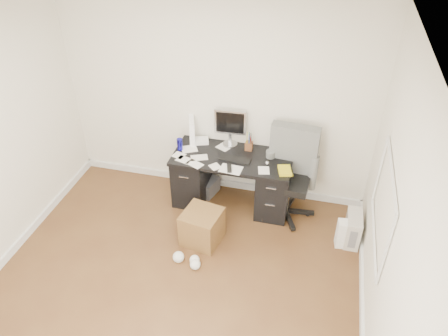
% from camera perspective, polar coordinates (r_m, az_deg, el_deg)
% --- Properties ---
extents(ground, '(4.00, 4.00, 0.00)m').
position_cam_1_polar(ground, '(4.88, -7.14, -16.04)').
color(ground, '#4D2E18').
rests_on(ground, ground).
extents(room_shell, '(4.02, 4.02, 2.71)m').
position_cam_1_polar(room_shell, '(3.76, -8.34, 0.22)').
color(room_shell, silver).
rests_on(room_shell, ground).
extents(desk, '(1.50, 0.70, 0.75)m').
position_cam_1_polar(desk, '(5.68, 1.09, -1.41)').
color(desk, black).
rests_on(desk, ground).
extents(loose_papers, '(1.10, 0.60, 0.00)m').
position_cam_1_polar(loose_papers, '(5.47, -1.04, 1.53)').
color(loose_papers, silver).
rests_on(loose_papers, desk).
extents(lcd_monitor, '(0.42, 0.25, 0.51)m').
position_cam_1_polar(lcd_monitor, '(5.57, 0.82, 5.29)').
color(lcd_monitor, '#ACACB1').
rests_on(lcd_monitor, desk).
extents(keyboard, '(0.40, 0.16, 0.02)m').
position_cam_1_polar(keyboard, '(5.40, 1.44, 1.13)').
color(keyboard, black).
rests_on(keyboard, desk).
extents(computer_mouse, '(0.06, 0.06, 0.05)m').
position_cam_1_polar(computer_mouse, '(5.33, 5.65, 0.66)').
color(computer_mouse, '#ACACB1').
rests_on(computer_mouse, desk).
extents(travel_mug, '(0.09, 0.09, 0.16)m').
position_cam_1_polar(travel_mug, '(5.59, -5.80, 3.09)').
color(travel_mug, '#18169C').
rests_on(travel_mug, desk).
extents(white_binder, '(0.22, 0.31, 0.33)m').
position_cam_1_polar(white_binder, '(5.71, -4.22, 4.93)').
color(white_binder, white).
rests_on(white_binder, desk).
extents(magazine_file, '(0.14, 0.22, 0.24)m').
position_cam_1_polar(magazine_file, '(5.53, 6.88, 3.12)').
color(magazine_file, '#9E784C').
rests_on(magazine_file, desk).
extents(pen_cup, '(0.11, 0.11, 0.27)m').
position_cam_1_polar(pen_cup, '(5.54, 3.31, 3.59)').
color(pen_cup, brown).
rests_on(pen_cup, desk).
extents(yellow_book, '(0.21, 0.24, 0.04)m').
position_cam_1_polar(yellow_book, '(5.24, 8.01, -0.33)').
color(yellow_book, gold).
rests_on(yellow_book, desk).
extents(paper_remote, '(0.28, 0.23, 0.02)m').
position_cam_1_polar(paper_remote, '(5.24, 0.91, -0.07)').
color(paper_remote, silver).
rests_on(paper_remote, desk).
extents(office_chair, '(0.73, 0.73, 1.20)m').
position_cam_1_polar(office_chair, '(5.44, 8.47, -1.06)').
color(office_chair, '#535553').
rests_on(office_chair, ground).
extents(pc_tower, '(0.17, 0.38, 0.38)m').
position_cam_1_polar(pc_tower, '(5.48, 16.48, -7.59)').
color(pc_tower, '#B8B2A6').
rests_on(pc_tower, ground).
extents(shopping_bag, '(0.30, 0.23, 0.37)m').
position_cam_1_polar(shopping_bag, '(5.40, 15.92, -8.31)').
color(shopping_bag, white).
rests_on(shopping_bag, ground).
extents(wicker_basket, '(0.50, 0.50, 0.43)m').
position_cam_1_polar(wicker_basket, '(5.26, -2.89, -7.67)').
color(wicker_basket, '#533819').
rests_on(wicker_basket, ground).
extents(desk_printer, '(0.44, 0.40, 0.22)m').
position_cam_1_polar(desk_printer, '(6.06, -2.73, -2.20)').
color(desk_printer, slate).
rests_on(desk_printer, ground).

